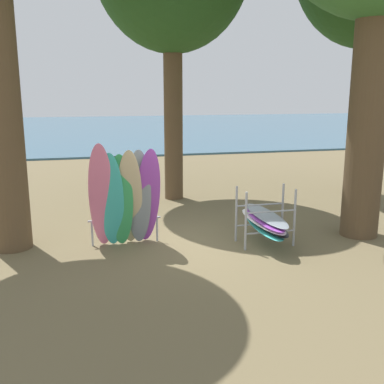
% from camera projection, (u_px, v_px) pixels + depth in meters
% --- Properties ---
extents(ground_plane, '(80.00, 80.00, 0.00)m').
position_uv_depth(ground_plane, '(188.00, 246.00, 9.74)').
color(ground_plane, brown).
extents(lake_water, '(80.00, 36.00, 0.10)m').
position_uv_depth(lake_water, '(105.00, 128.00, 39.64)').
color(lake_water, '#38607A').
rests_on(lake_water, ground).
extents(leaning_board_pile, '(1.57, 0.85, 2.29)m').
position_uv_depth(leaning_board_pile, '(125.00, 199.00, 9.44)').
color(leaning_board_pile, pink).
rests_on(leaning_board_pile, ground).
extents(board_storage_rack, '(1.15, 2.13, 1.25)m').
position_uv_depth(board_storage_rack, '(265.00, 220.00, 9.80)').
color(board_storage_rack, '#9EA0A5').
rests_on(board_storage_rack, ground).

